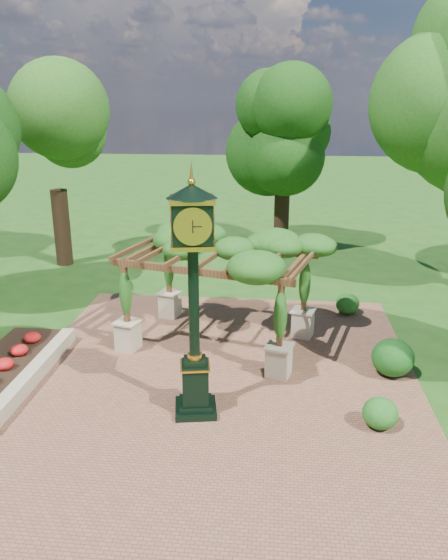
{
  "coord_description": "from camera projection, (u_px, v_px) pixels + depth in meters",
  "views": [
    {
      "loc": [
        1.35,
        -11.12,
        6.73
      ],
      "look_at": [
        0.0,
        2.5,
        2.2
      ],
      "focal_mm": 35.0,
      "sensor_mm": 36.0,
      "label": 1
    }
  ],
  "objects": [
    {
      "name": "sundial",
      "position": [
        253.0,
        270.0,
        21.32
      ],
      "size": [
        0.62,
        0.62,
        0.91
      ],
      "rotation": [
        0.0,
        0.0,
        -0.27
      ],
      "color": "gray",
      "rests_on": "ground"
    },
    {
      "name": "shrub_back",
      "position": [
        347.0,
        304.0,
        17.84
      ],
      "size": [
        1.0,
        1.0,
        0.69
      ],
      "primitive_type": "ellipsoid",
      "rotation": [
        0.0,
        0.0,
        -0.39
      ],
      "color": "#24641C",
      "rests_on": "brick_plaza"
    },
    {
      "name": "pergola",
      "position": [
        217.0,
        256.0,
        15.04
      ],
      "size": [
        5.74,
        4.4,
        3.2
      ],
      "rotation": [
        0.0,
        0.0,
        -0.27
      ],
      "color": "#C7B794",
      "rests_on": "brick_plaza"
    },
    {
      "name": "tree_north",
      "position": [
        284.0,
        133.0,
        24.23
      ],
      "size": [
        3.7,
        3.7,
        7.79
      ],
      "color": "#301C13",
      "rests_on": "ground"
    },
    {
      "name": "shrub_mid",
      "position": [
        393.0,
        358.0,
        13.82
      ],
      "size": [
        1.39,
        1.39,
        0.96
      ],
      "primitive_type": "ellipsoid",
      "rotation": [
        0.0,
        0.0,
        -0.38
      ],
      "color": "#164A15",
      "rests_on": "brick_plaza"
    },
    {
      "name": "border_wall",
      "position": [
        33.0,
        375.0,
        13.59
      ],
      "size": [
        0.35,
        5.0,
        0.4
      ],
      "primitive_type": "cube",
      "color": "#C6B793",
      "rests_on": "ground"
    },
    {
      "name": "pedestal_clock",
      "position": [
        193.0,
        282.0,
        11.36
      ],
      "size": [
        1.2,
        1.2,
        5.23
      ],
      "rotation": [
        0.0,
        0.0,
        0.18
      ],
      "color": "black",
      "rests_on": "brick_plaza"
    },
    {
      "name": "shrub_front",
      "position": [
        380.0,
        413.0,
        11.62
      ],
      "size": [
        0.95,
        0.95,
        0.68
      ],
      "primitive_type": "ellipsoid",
      "rotation": [
        0.0,
        0.0,
        0.31
      ],
      "color": "#215F1B",
      "rests_on": "brick_plaza"
    },
    {
      "name": "ground",
      "position": [
        213.0,
        403.0,
        12.75
      ],
      "size": [
        120.0,
        120.0,
        0.0
      ],
      "primitive_type": "plane",
      "color": "#1E4714",
      "rests_on": "ground"
    },
    {
      "name": "brick_plaza",
      "position": [
        218.0,
        381.0,
        13.69
      ],
      "size": [
        10.0,
        12.0,
        0.04
      ],
      "primitive_type": "cube",
      "color": "brown",
      "rests_on": "ground"
    },
    {
      "name": "tree_west_far",
      "position": [
        52.0,
        129.0,
        21.76
      ],
      "size": [
        3.58,
        3.58,
        8.26
      ],
      "color": "black",
      "rests_on": "ground"
    }
  ]
}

